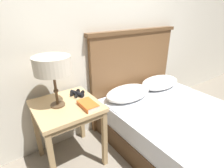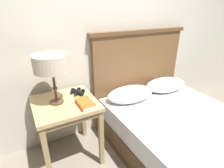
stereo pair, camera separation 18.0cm
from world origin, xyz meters
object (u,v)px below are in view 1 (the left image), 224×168
object	(u,v)px
nightstand	(67,113)
table_lamp	(52,66)
binoculars_pair	(77,93)
book_on_nightstand	(88,105)
bed	(182,127)

from	to	relation	value
nightstand	table_lamp	world-z (taller)	table_lamp
nightstand	binoculars_pair	size ratio (longest dim) A/B	4.12
book_on_nightstand	nightstand	bearing A→B (deg)	133.04
nightstand	table_lamp	size ratio (longest dim) A/B	1.47
bed	nightstand	bearing A→B (deg)	152.99
table_lamp	book_on_nightstand	distance (m)	0.45
table_lamp	book_on_nightstand	xyz separation A→B (m)	(0.21, -0.18, -0.36)
bed	table_lamp	distance (m)	1.50
nightstand	binoculars_pair	world-z (taller)	binoculars_pair
bed	book_on_nightstand	size ratio (longest dim) A/B	9.06
binoculars_pair	table_lamp	bearing A→B (deg)	-160.59
nightstand	binoculars_pair	xyz separation A→B (m)	(0.16, 0.10, 0.11)
nightstand	table_lamp	bearing A→B (deg)	162.54
nightstand	book_on_nightstand	bearing A→B (deg)	-46.96
bed	book_on_nightstand	xyz separation A→B (m)	(-0.94, 0.40, 0.41)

